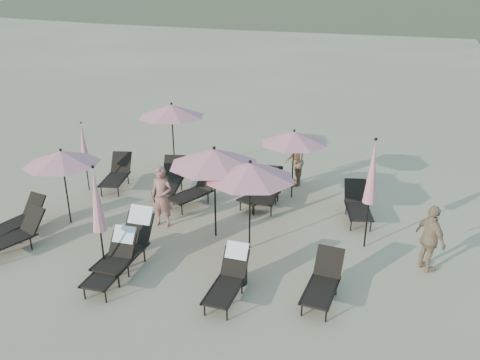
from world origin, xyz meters
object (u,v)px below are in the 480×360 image
at_px(lounger_4, 229,277).
at_px(umbrella_closed_0, 97,201).
at_px(side_table_0, 124,245).
at_px(beachgoer_c, 430,239).
at_px(beachgoer_a, 162,197).
at_px(umbrella_closed_1, 372,173).
at_px(lounger_1, 14,234).
at_px(lounger_2, 114,260).
at_px(umbrella_open_4, 294,138).
at_px(lounger_10, 268,190).
at_px(side_table_1, 239,274).
at_px(lounger_5, 323,281).
at_px(lounger_6, 117,174).
at_px(umbrella_open_2, 250,171).
at_px(lounger_3, 129,242).
at_px(umbrella_open_0, 62,158).
at_px(umbrella_closed_2, 83,143).
at_px(lounger_9, 264,191).
at_px(umbrella_open_3, 172,111).
at_px(lounger_11, 357,204).
at_px(lounger_7, 170,179).
at_px(lounger_0, 20,218).
at_px(beachgoer_b, 295,161).

height_order(lounger_4, umbrella_closed_0, umbrella_closed_0).
bearing_deg(side_table_0, beachgoer_c, 16.22).
distance_m(umbrella_closed_0, beachgoer_a, 2.82).
relative_size(umbrella_closed_1, beachgoer_c, 1.79).
bearing_deg(lounger_1, beachgoer_c, 32.55).
distance_m(lounger_2, umbrella_open_4, 6.52).
distance_m(lounger_10, umbrella_closed_1, 3.81).
relative_size(lounger_10, side_table_1, 4.17).
height_order(lounger_5, beachgoer_a, beachgoer_a).
relative_size(lounger_6, side_table_1, 4.32).
xyz_separation_m(lounger_4, umbrella_closed_0, (-2.92, -0.34, 1.38)).
relative_size(lounger_2, beachgoer_a, 1.00).
bearing_deg(umbrella_open_2, lounger_4, -80.79).
relative_size(lounger_3, side_table_1, 4.50).
bearing_deg(umbrella_open_4, beachgoer_c, -35.21).
bearing_deg(umbrella_open_0, beachgoer_c, 7.19).
xyz_separation_m(umbrella_closed_2, side_table_1, (6.57, -3.09, -1.37)).
distance_m(lounger_4, lounger_5, 1.95).
bearing_deg(umbrella_closed_2, umbrella_open_0, -62.86).
distance_m(lounger_6, umbrella_closed_2, 1.45).
bearing_deg(beachgoer_c, lounger_6, 41.50).
distance_m(lounger_9, umbrella_open_3, 4.65).
bearing_deg(umbrella_closed_2, lounger_6, 37.16).
relative_size(lounger_2, umbrella_open_3, 0.68).
relative_size(lounger_6, umbrella_open_0, 0.86).
height_order(lounger_2, umbrella_open_2, umbrella_open_2).
bearing_deg(beachgoer_a, umbrella_open_0, -167.31).
bearing_deg(umbrella_open_3, lounger_3, -69.78).
xyz_separation_m(lounger_3, lounger_10, (1.89, 4.45, -0.10)).
distance_m(lounger_11, beachgoer_c, 2.86).
bearing_deg(lounger_7, umbrella_open_0, -135.67).
relative_size(umbrella_open_2, side_table_0, 5.17).
distance_m(side_table_0, side_table_1, 3.10).
distance_m(lounger_6, lounger_9, 4.98).
relative_size(lounger_0, lounger_5, 1.04).
height_order(lounger_3, lounger_11, lounger_3).
bearing_deg(side_table_1, lounger_7, 135.78).
distance_m(lounger_3, lounger_7, 4.22).
bearing_deg(lounger_1, lounger_6, 107.69).
bearing_deg(beachgoer_c, umbrella_closed_2, 45.15).
height_order(lounger_5, beachgoer_c, beachgoer_c).
height_order(lounger_0, umbrella_open_0, umbrella_open_0).
xyz_separation_m(lounger_2, beachgoer_a, (-0.38, 2.70, 0.36)).
distance_m(lounger_4, beachgoer_c, 4.65).
bearing_deg(lounger_1, beachgoer_b, 68.28).
distance_m(lounger_1, umbrella_open_0, 2.30).
bearing_deg(lounger_2, umbrella_open_2, 39.84).
xyz_separation_m(lounger_11, umbrella_open_2, (-2.21, -2.71, 1.62)).
distance_m(lounger_5, beachgoer_b, 6.37).
distance_m(lounger_9, umbrella_closed_1, 3.85).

